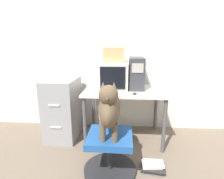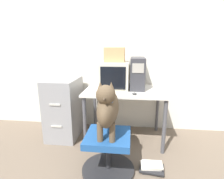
# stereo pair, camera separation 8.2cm
# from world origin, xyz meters

# --- Properties ---
(ground_plane) EXTENTS (12.00, 12.00, 0.00)m
(ground_plane) POSITION_xyz_m (0.00, 0.00, 0.00)
(ground_plane) COLOR #6B5B4C
(wall_back) EXTENTS (8.00, 0.05, 2.60)m
(wall_back) POSITION_xyz_m (0.00, 0.81, 1.30)
(wall_back) COLOR silver
(wall_back) RESTS_ON ground_plane
(desk) EXTENTS (1.13, 0.75, 0.76)m
(desk) POSITION_xyz_m (0.00, 0.37, 0.66)
(desk) COLOR silver
(desk) RESTS_ON ground_plane
(crt_monitor) EXTENTS (0.41, 0.49, 0.38)m
(crt_monitor) POSITION_xyz_m (-0.16, 0.46, 0.95)
(crt_monitor) COLOR beige
(crt_monitor) RESTS_ON desk
(pc_tower) EXTENTS (0.20, 0.48, 0.44)m
(pc_tower) POSITION_xyz_m (0.17, 0.49, 0.98)
(pc_tower) COLOR #333338
(pc_tower) RESTS_ON desk
(keyboard) EXTENTS (0.45, 0.15, 0.03)m
(keyboard) POSITION_xyz_m (-0.17, 0.10, 0.78)
(keyboard) COLOR beige
(keyboard) RESTS_ON desk
(computer_mouse) EXTENTS (0.06, 0.04, 0.03)m
(computer_mouse) POSITION_xyz_m (0.13, 0.10, 0.78)
(computer_mouse) COLOR #333333
(computer_mouse) RESTS_ON desk
(office_chair) EXTENTS (0.58, 0.58, 0.45)m
(office_chair) POSITION_xyz_m (-0.15, -0.37, 0.23)
(office_chair) COLOR #262628
(office_chair) RESTS_ON ground_plane
(dog) EXTENTS (0.22, 0.60, 0.60)m
(dog) POSITION_xyz_m (-0.15, -0.37, 0.76)
(dog) COLOR brown
(dog) RESTS_ON office_chair
(filing_cabinet) EXTENTS (0.43, 0.63, 0.90)m
(filing_cabinet) POSITION_xyz_m (-0.92, 0.38, 0.45)
(filing_cabinet) COLOR gray
(filing_cabinet) RESTS_ON ground_plane
(cardboard_box) EXTENTS (0.28, 0.25, 0.20)m
(cardboard_box) POSITION_xyz_m (-0.16, 0.47, 1.25)
(cardboard_box) COLOR tan
(cardboard_box) RESTS_ON crt_monitor
(book_stack_floor) EXTENTS (0.29, 0.23, 0.08)m
(book_stack_floor) POSITION_xyz_m (0.34, -0.30, 0.04)
(book_stack_floor) COLOR #262628
(book_stack_floor) RESTS_ON ground_plane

